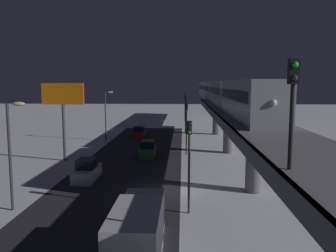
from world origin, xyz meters
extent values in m
plane|color=white|center=(0.00, 0.00, 0.00)|extent=(240.00, 240.00, 0.00)
cube|color=#28282D|center=(4.91, 0.00, 0.00)|extent=(11.00, 80.83, 0.01)
cube|color=slate|center=(-6.61, 0.00, 5.37)|extent=(5.00, 80.83, 0.80)
cube|color=#38383D|center=(-4.23, 0.00, 5.37)|extent=(0.24, 79.22, 0.80)
cylinder|color=slate|center=(-6.61, -32.33, 2.48)|extent=(1.40, 1.40, 4.97)
cylinder|color=slate|center=(-6.61, -16.17, 2.48)|extent=(1.40, 1.40, 4.97)
cylinder|color=slate|center=(-6.61, 0.00, 2.48)|extent=(1.40, 1.40, 4.97)
cube|color=#999EA8|center=(-6.61, -3.66, 7.47)|extent=(2.90, 18.00, 3.40)
cube|color=black|center=(-6.61, -3.66, 7.88)|extent=(2.94, 16.20, 0.90)
cube|color=#999EA8|center=(-6.61, -22.26, 7.47)|extent=(2.90, 18.00, 3.40)
cube|color=black|center=(-6.61, -22.26, 7.88)|extent=(2.94, 16.20, 0.90)
cube|color=#999EA8|center=(-6.61, -40.86, 7.47)|extent=(2.90, 18.00, 3.40)
cube|color=black|center=(-6.61, -40.86, 7.88)|extent=(2.94, 16.20, 0.90)
cube|color=#999EA8|center=(-6.61, -59.46, 7.47)|extent=(2.90, 18.00, 3.40)
cube|color=black|center=(-6.61, -59.46, 7.88)|extent=(2.94, 16.20, 0.90)
sphere|color=white|center=(-6.61, 5.39, 7.64)|extent=(0.44, 0.44, 0.44)
cylinder|color=black|center=(-4.67, 15.55, 7.37)|extent=(0.16, 0.16, 3.20)
cube|color=black|center=(-4.67, 15.55, 9.32)|extent=(0.36, 0.28, 0.90)
sphere|color=#19F23F|center=(-4.67, 15.71, 9.55)|extent=(0.22, 0.22, 0.22)
sphere|color=#333333|center=(-4.67, 15.71, 9.09)|extent=(0.22, 0.22, 0.22)
cube|color=#A51E1E|center=(6.31, -27.59, 0.55)|extent=(1.80, 4.47, 1.10)
cube|color=black|center=(6.31, -27.59, 1.54)|extent=(1.58, 2.14, 0.87)
cylinder|color=black|center=(5.45, -26.21, 0.32)|extent=(0.20, 0.64, 0.64)
cylinder|color=black|center=(7.16, -26.21, 0.32)|extent=(0.20, 0.64, 0.64)
cylinder|color=black|center=(5.45, -28.97, 0.32)|extent=(0.20, 0.64, 0.64)
cylinder|color=black|center=(7.16, -28.97, 0.32)|extent=(0.20, 0.64, 0.64)
cube|color=#2D6038|center=(3.51, -13.41, 0.55)|extent=(1.80, 4.33, 1.10)
cube|color=black|center=(3.51, -13.41, 1.54)|extent=(1.58, 2.08, 0.87)
cube|color=silver|center=(8.11, -2.97, 0.55)|extent=(1.80, 4.38, 1.10)
cube|color=black|center=(8.11, -2.97, 1.54)|extent=(1.58, 2.10, 0.87)
cube|color=#B2B2B7|center=(1.51, 8.35, 1.20)|extent=(2.30, 2.20, 2.40)
cube|color=silver|center=(1.51, 12.15, 1.40)|extent=(2.40, 5.00, 2.80)
cylinder|color=#2D2D2D|center=(-1.19, 5.05, 2.75)|extent=(0.16, 0.16, 5.50)
cube|color=black|center=(-1.19, 5.05, 5.95)|extent=(0.32, 0.32, 0.90)
sphere|color=black|center=(-1.19, 5.23, 6.25)|extent=(0.20, 0.20, 0.20)
sphere|color=black|center=(-1.19, 5.23, 5.95)|extent=(0.20, 0.20, 0.20)
sphere|color=#19E53F|center=(-1.19, 5.23, 5.65)|extent=(0.20, 0.20, 0.20)
cylinder|color=#2D2D2D|center=(-1.19, -14.85, 2.75)|extent=(0.16, 0.16, 5.50)
cube|color=black|center=(-1.19, -14.85, 5.95)|extent=(0.32, 0.32, 0.90)
sphere|color=black|center=(-1.19, -14.67, 6.25)|extent=(0.20, 0.20, 0.20)
sphere|color=black|center=(-1.19, -14.67, 5.95)|extent=(0.20, 0.20, 0.20)
sphere|color=#19E53F|center=(-1.19, -14.67, 5.65)|extent=(0.20, 0.20, 0.20)
cylinder|color=#2D2D2D|center=(-1.19, -34.75, 2.75)|extent=(0.16, 0.16, 5.50)
cube|color=black|center=(-1.19, -34.75, 5.95)|extent=(0.32, 0.32, 0.90)
sphere|color=black|center=(-1.19, -34.57, 6.25)|extent=(0.20, 0.20, 0.20)
sphere|color=black|center=(-1.19, -34.57, 5.95)|extent=(0.20, 0.20, 0.20)
sphere|color=#19E53F|center=(-1.19, -34.57, 5.65)|extent=(0.20, 0.20, 0.20)
cylinder|color=#2D2D2D|center=(-1.19, -54.65, 2.75)|extent=(0.16, 0.16, 5.50)
cube|color=black|center=(-1.19, -54.65, 5.95)|extent=(0.32, 0.32, 0.90)
sphere|color=black|center=(-1.19, -54.47, 6.25)|extent=(0.20, 0.20, 0.20)
sphere|color=yellow|center=(-1.19, -54.47, 5.95)|extent=(0.20, 0.20, 0.20)
sphere|color=black|center=(-1.19, -54.47, 5.65)|extent=(0.20, 0.20, 0.20)
cylinder|color=#4C4C51|center=(12.84, -10.82, 3.25)|extent=(0.36, 0.36, 6.50)
cube|color=orange|center=(12.84, -10.82, 7.70)|extent=(4.80, 0.30, 2.40)
cylinder|color=#38383D|center=(11.21, 5.00, 3.75)|extent=(0.20, 0.20, 7.50)
ellipsoid|color=#F4E5B2|center=(10.41, 5.00, 7.50)|extent=(0.90, 0.44, 0.30)
cylinder|color=#38383D|center=(11.21, -25.00, 3.75)|extent=(0.20, 0.20, 7.50)
ellipsoid|color=#F4E5B2|center=(10.41, -25.00, 7.50)|extent=(0.90, 0.44, 0.30)
camera|label=1|loc=(-0.77, 28.22, 8.91)|focal=37.35mm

